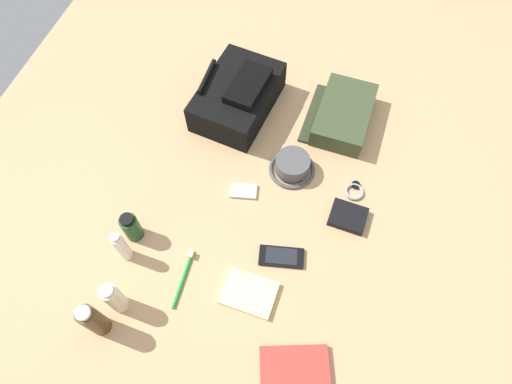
{
  "coord_description": "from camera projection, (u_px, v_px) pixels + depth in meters",
  "views": [
    {
      "loc": [
        -0.62,
        -0.19,
        1.24
      ],
      "look_at": [
        0.0,
        0.0,
        0.04
      ],
      "focal_mm": 30.82,
      "sensor_mm": 36.0,
      "label": 1
    }
  ],
  "objects": [
    {
      "name": "ground_plane",
      "position": [
        256.0,
        200.0,
        1.41
      ],
      "size": [
        2.64,
        2.02,
        0.02
      ],
      "primitive_type": "cube",
      "color": "tan",
      "rests_on": "ground"
    },
    {
      "name": "media_player",
      "position": [
        244.0,
        191.0,
        1.4
      ],
      "size": [
        0.07,
        0.09,
        0.01
      ],
      "color": "#B7B7BC",
      "rests_on": "ground_plane"
    },
    {
      "name": "backpack",
      "position": [
        238.0,
        96.0,
        1.52
      ],
      "size": [
        0.36,
        0.27,
        0.14
      ],
      "color": "black",
      "rests_on": "ground_plane"
    },
    {
      "name": "toothpaste_tube",
      "position": [
        121.0,
        246.0,
        1.25
      ],
      "size": [
        0.03,
        0.03,
        0.14
      ],
      "color": "white",
      "rests_on": "ground_plane"
    },
    {
      "name": "shampoo_bottle",
      "position": [
        131.0,
        227.0,
        1.29
      ],
      "size": [
        0.05,
        0.05,
        0.11
      ],
      "color": "#19471E",
      "rests_on": "ground_plane"
    },
    {
      "name": "lotion_bottle",
      "position": [
        114.0,
        298.0,
        1.17
      ],
      "size": [
        0.05,
        0.05,
        0.15
      ],
      "color": "beige",
      "rests_on": "ground_plane"
    },
    {
      "name": "wallet",
      "position": [
        348.0,
        217.0,
        1.35
      ],
      "size": [
        0.1,
        0.12,
        0.02
      ],
      "primitive_type": "cube",
      "rotation": [
        0.0,
        0.0,
        -0.06
      ],
      "color": "black",
      "rests_on": "ground_plane"
    },
    {
      "name": "notepad",
      "position": [
        249.0,
        293.0,
        1.24
      ],
      "size": [
        0.12,
        0.15,
        0.02
      ],
      "primitive_type": "cube",
      "rotation": [
        0.0,
        0.0,
        -0.04
      ],
      "color": "beige",
      "rests_on": "ground_plane"
    },
    {
      "name": "bucket_hat",
      "position": [
        292.0,
        166.0,
        1.42
      ],
      "size": [
        0.15,
        0.15,
        0.06
      ],
      "color": "#4D4D4D",
      "rests_on": "ground_plane"
    },
    {
      "name": "cologne_bottle",
      "position": [
        93.0,
        320.0,
        1.14
      ],
      "size": [
        0.05,
        0.05,
        0.17
      ],
      "color": "#473319",
      "rests_on": "ground_plane"
    },
    {
      "name": "wristwatch",
      "position": [
        354.0,
        191.0,
        1.4
      ],
      "size": [
        0.07,
        0.06,
        0.01
      ],
      "color": "#99999E",
      "rests_on": "ground_plane"
    },
    {
      "name": "cell_phone",
      "position": [
        281.0,
        257.0,
        1.3
      ],
      "size": [
        0.09,
        0.14,
        0.01
      ],
      "color": "black",
      "rests_on": "ground_plane"
    },
    {
      "name": "toothbrush",
      "position": [
        184.0,
        275.0,
        1.27
      ],
      "size": [
        0.18,
        0.02,
        0.02
      ],
      "color": "#198C33",
      "rests_on": "ground_plane"
    },
    {
      "name": "paperback_novel",
      "position": [
        295.0,
        370.0,
        1.15
      ],
      "size": [
        0.17,
        0.21,
        0.02
      ],
      "color": "red",
      "rests_on": "ground_plane"
    },
    {
      "name": "toiletry_pouch",
      "position": [
        342.0,
        115.0,
        1.51
      ],
      "size": [
        0.28,
        0.22,
        0.07
      ],
      "color": "#384228",
      "rests_on": "ground_plane"
    }
  ]
}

